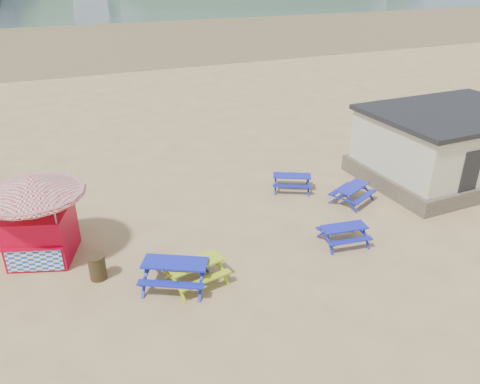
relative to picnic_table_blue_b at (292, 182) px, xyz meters
name	(u,v)px	position (x,y,z in m)	size (l,w,h in m)	color
ground	(244,236)	(-3.49, -2.70, -0.34)	(400.00, 400.00, 0.00)	tan
wet_sand	(72,38)	(-3.49, 52.30, -0.33)	(400.00, 400.00, 0.00)	olive
picnic_table_blue_b	(292,182)	(0.00, 0.00, 0.00)	(2.03, 1.90, 0.67)	#1129A8
picnic_table_blue_c	(352,194)	(1.67, -2.02, 0.01)	(2.05, 1.89, 0.69)	#1129A8
picnic_table_blue_d	(176,273)	(-6.53, -4.39, 0.07)	(2.46, 2.32, 0.81)	#1129A8
picnic_table_blue_e	(344,235)	(-0.51, -4.51, -0.01)	(1.75, 1.49, 0.66)	#1129A8
picnic_table_blue_f	(444,189)	(5.47, -3.21, 0.02)	(2.16, 2.05, 0.71)	#1129A8
picnic_table_yellow	(196,272)	(-5.94, -4.54, 0.02)	(1.92, 1.65, 0.72)	#BDD517
ice_cream_kiosk	(36,208)	(-10.06, -1.14, 1.50)	(4.18, 4.18, 2.92)	#B7001F
litter_bin	(97,267)	(-8.64, -3.11, 0.08)	(0.56, 0.56, 0.82)	#3E2F1A
amenity_block	(449,145)	(7.00, -1.70, 1.23)	(7.40, 5.40, 3.15)	#665B4C
headland_town	(218,4)	(86.51, 226.98, -10.24)	(264.00, 144.00, 108.00)	#2D4C1E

